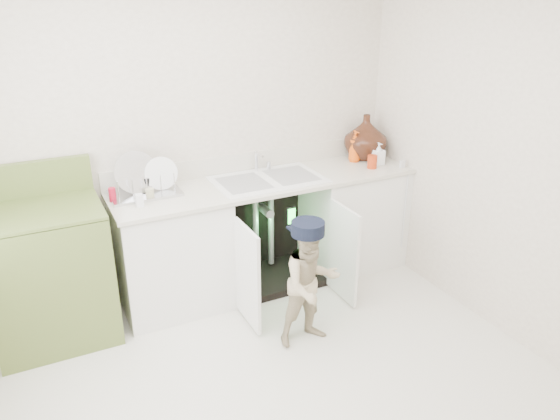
% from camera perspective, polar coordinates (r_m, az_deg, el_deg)
% --- Properties ---
extents(ground, '(3.50, 3.50, 0.00)m').
position_cam_1_polar(ground, '(3.57, -0.91, -18.06)').
color(ground, '#BEB6A7').
rests_on(ground, ground).
extents(room_shell, '(6.00, 5.50, 1.26)m').
position_cam_1_polar(room_shell, '(2.91, -1.06, 0.90)').
color(room_shell, beige).
rests_on(room_shell, ground).
extents(counter_run, '(2.44, 1.02, 1.28)m').
position_cam_1_polar(counter_run, '(4.45, -0.73, -1.69)').
color(counter_run, white).
rests_on(counter_run, ground).
extents(avocado_stove, '(0.78, 0.65, 1.21)m').
position_cam_1_polar(avocado_stove, '(4.06, -22.92, -6.04)').
color(avocado_stove, olive).
rests_on(avocado_stove, ground).
extents(repair_worker, '(0.43, 0.71, 0.91)m').
position_cam_1_polar(repair_worker, '(3.71, 3.24, -7.57)').
color(repair_worker, beige).
rests_on(repair_worker, ground).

